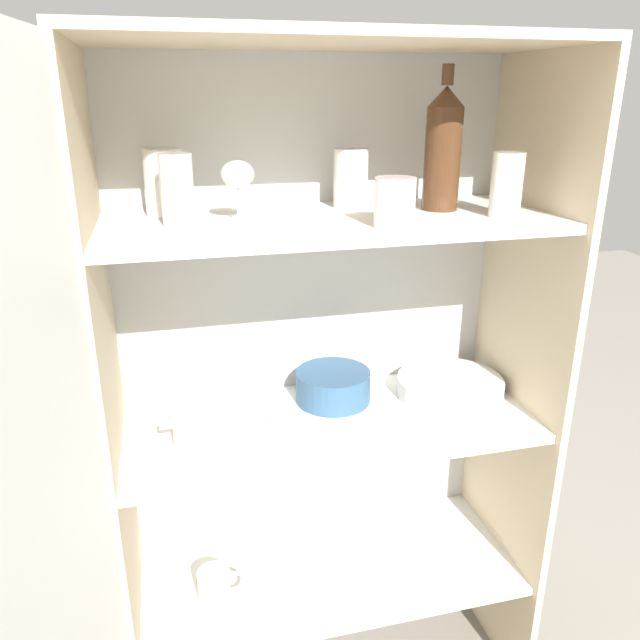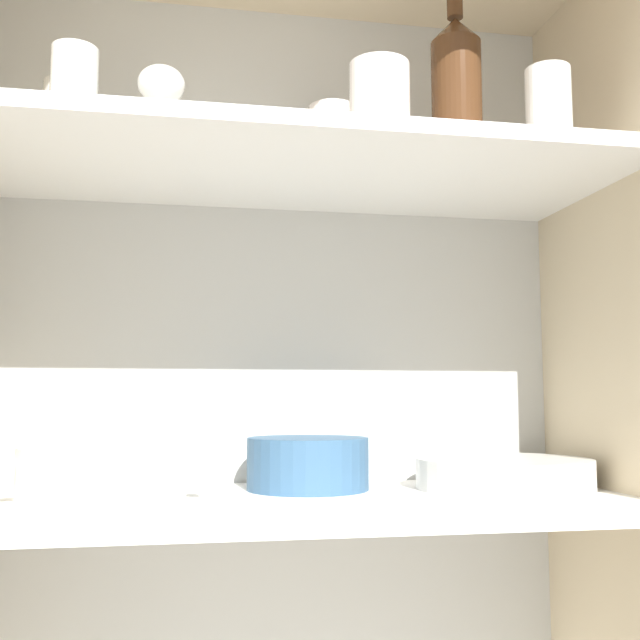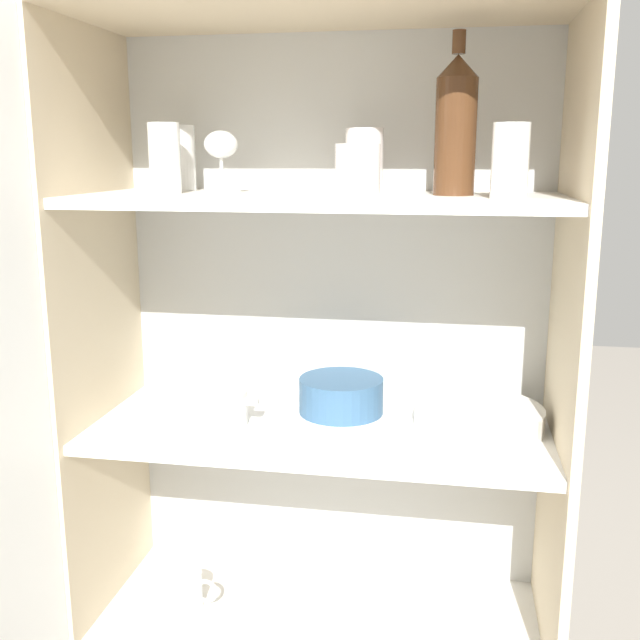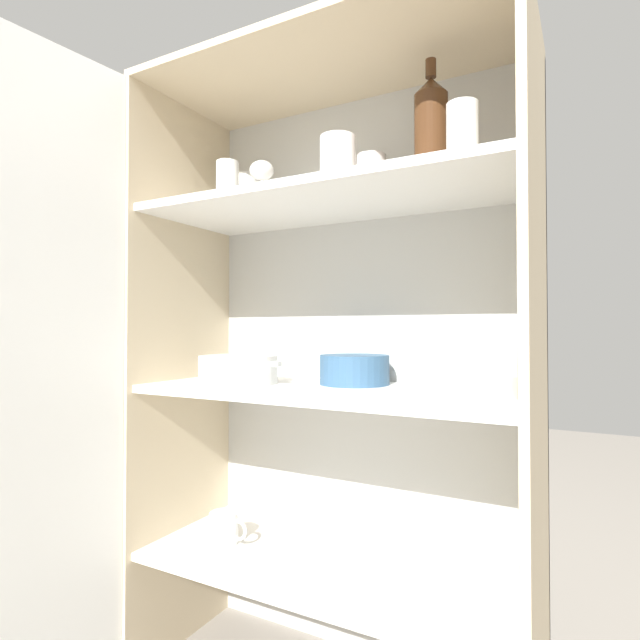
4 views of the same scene
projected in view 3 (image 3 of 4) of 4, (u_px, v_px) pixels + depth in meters
name	position (u px, v px, depth m)	size (l,w,h in m)	color
cupboard_back_panel	(335.00, 386.00, 1.72)	(0.96, 0.02, 1.54)	silver
cupboard_side_left	(104.00, 403.00, 1.60)	(0.02, 0.42, 1.54)	#CCB793
cupboard_side_right	(559.00, 431.00, 1.44)	(0.02, 0.42, 1.54)	#CCB793
cupboard_top_panel	(320.00, 9.00, 1.35)	(0.96, 0.42, 0.02)	#CCB793
shelf_board_lower	(320.00, 615.00, 1.62)	(0.92, 0.39, 0.02)	white
shelf_board_middle	(320.00, 430.00, 1.53)	(0.92, 0.39, 0.02)	white
shelf_board_upper	(320.00, 200.00, 1.43)	(0.92, 0.39, 0.02)	white
tumbler_glass_0	(165.00, 158.00, 1.45)	(0.06, 0.06, 0.13)	white
tumbler_glass_1	(357.00, 172.00, 1.28)	(0.08, 0.08, 0.09)	silver
tumbler_glass_2	(364.00, 160.00, 1.50)	(0.08, 0.08, 0.13)	silver
tumbler_glass_3	(176.00, 158.00, 1.57)	(0.08, 0.08, 0.13)	white
tumbler_glass_4	(510.00, 161.00, 1.28)	(0.06, 0.06, 0.13)	white
wine_glass_0	(221.00, 151.00, 1.43)	(0.07, 0.07, 0.12)	white
wine_bottle	(456.00, 125.00, 1.38)	(0.08, 0.08, 0.29)	#4C2D19
plate_stack_white	(479.00, 417.00, 1.51)	(0.26, 0.26, 0.04)	silver
mixing_bowl_large	(341.00, 394.00, 1.60)	(0.18, 0.18, 0.08)	#33567A
casserole_dish	(197.00, 407.00, 1.53)	(0.26, 0.21, 0.07)	silver
coffee_mug_primary	(186.00, 590.00, 1.62)	(0.11, 0.08, 0.08)	white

